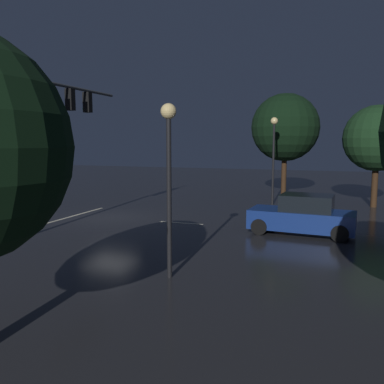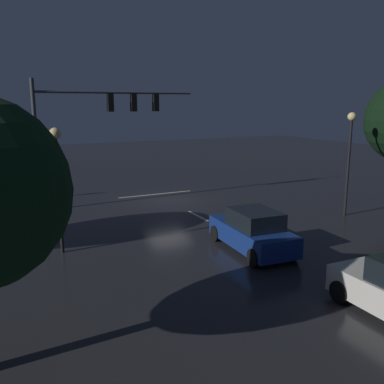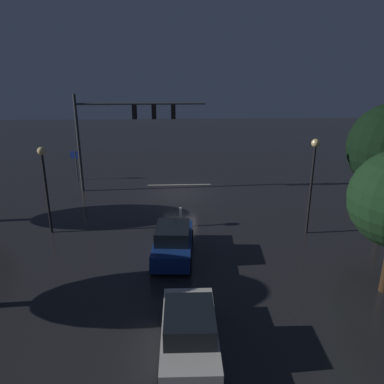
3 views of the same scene
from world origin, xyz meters
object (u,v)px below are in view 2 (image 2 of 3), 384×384
(car_approaching, at_px, (253,231))
(street_lamp_left_kerb, at_px, (350,145))
(traffic_signal_assembly, at_px, (97,116))
(route_sign, at_px, (14,173))
(street_lamp_right_kerb, at_px, (57,166))

(car_approaching, relative_size, street_lamp_left_kerb, 0.83)
(traffic_signal_assembly, xyz_separation_m, car_approaching, (-3.51, 10.57, -4.33))
(traffic_signal_assembly, xyz_separation_m, route_sign, (4.41, -2.92, -3.37))
(street_lamp_left_kerb, relative_size, street_lamp_right_kerb, 1.09)
(car_approaching, height_order, street_lamp_right_kerb, street_lamp_right_kerb)
(traffic_signal_assembly, distance_m, car_approaching, 11.95)
(street_lamp_right_kerb, bearing_deg, route_sign, -84.53)
(street_lamp_left_kerb, bearing_deg, street_lamp_right_kerb, -2.93)
(traffic_signal_assembly, bearing_deg, route_sign, -33.51)
(car_approaching, bearing_deg, street_lamp_left_kerb, -162.28)
(car_approaching, xyz_separation_m, route_sign, (7.92, -13.49, 0.96))
(street_lamp_left_kerb, xyz_separation_m, street_lamp_right_kerb, (14.46, -0.74, -0.27))
(car_approaching, bearing_deg, traffic_signal_assembly, -71.65)
(street_lamp_left_kerb, xyz_separation_m, route_sign, (15.45, -11.09, -1.98))
(traffic_signal_assembly, height_order, route_sign, traffic_signal_assembly)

